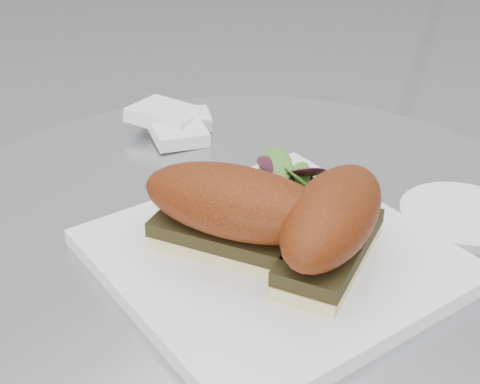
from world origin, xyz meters
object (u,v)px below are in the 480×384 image
object	(u,v)px
sandwich_left	(236,210)
plate	(273,257)
sandwich_right	(332,224)
saucer	(461,216)

from	to	relation	value
sandwich_left	plate	bearing A→B (deg)	22.71
plate	sandwich_right	distance (m)	0.07
plate	sandwich_left	world-z (taller)	sandwich_left
plate	sandwich_left	bearing A→B (deg)	-142.11
plate	sandwich_left	xyz separation A→B (m)	(-0.03, -0.02, 0.05)
sandwich_left	sandwich_right	size ratio (longest dim) A/B	1.12
sandwich_left	sandwich_right	world-z (taller)	same
sandwich_left	saucer	size ratio (longest dim) A/B	1.57
saucer	sandwich_right	bearing A→B (deg)	-106.97
sandwich_right	saucer	distance (m)	0.18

